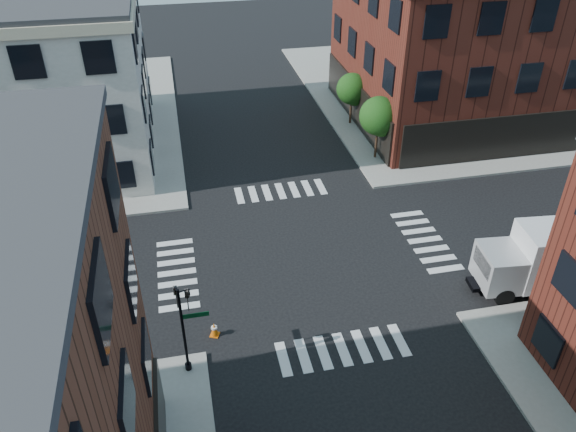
# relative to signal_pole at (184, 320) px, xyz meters

# --- Properties ---
(ground) EXTENTS (120.00, 120.00, 0.00)m
(ground) POSITION_rel_signal_pole_xyz_m (6.72, 6.68, -2.86)
(ground) COLOR black
(ground) RESTS_ON ground
(sidewalk_ne) EXTENTS (30.00, 30.00, 0.15)m
(sidewalk_ne) POSITION_rel_signal_pole_xyz_m (27.72, 27.68, -2.78)
(sidewalk_ne) COLOR gray
(sidewalk_ne) RESTS_ON ground
(building_ne) EXTENTS (25.00, 16.00, 12.00)m
(building_ne) POSITION_rel_signal_pole_xyz_m (27.22, 22.68, 3.14)
(building_ne) COLOR #4B1B12
(building_ne) RESTS_ON ground
(tree_near) EXTENTS (2.69, 2.69, 4.49)m
(tree_near) POSITION_rel_signal_pole_xyz_m (14.28, 16.65, 0.30)
(tree_near) COLOR black
(tree_near) RESTS_ON ground
(tree_far) EXTENTS (2.43, 2.43, 4.07)m
(tree_far) POSITION_rel_signal_pole_xyz_m (14.28, 22.65, 0.02)
(tree_far) COLOR black
(tree_far) RESTS_ON ground
(signal_pole) EXTENTS (1.29, 1.24, 4.60)m
(signal_pole) POSITION_rel_signal_pole_xyz_m (0.00, 0.00, 0.00)
(signal_pole) COLOR black
(signal_pole) RESTS_ON ground
(box_truck) EXTENTS (7.97, 3.10, 3.53)m
(box_truck) POSITION_rel_signal_pole_xyz_m (18.35, 1.63, -1.02)
(box_truck) COLOR silver
(box_truck) RESTS_ON ground
(traffic_cone) EXTENTS (0.52, 0.52, 0.74)m
(traffic_cone) POSITION_rel_signal_pole_xyz_m (1.22, 1.75, -2.50)
(traffic_cone) COLOR #DC5F09
(traffic_cone) RESTS_ON ground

